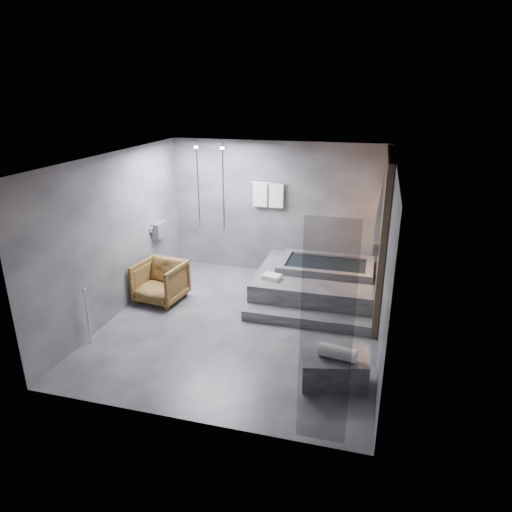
% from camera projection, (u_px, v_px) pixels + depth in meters
% --- Properties ---
extents(room, '(5.00, 5.04, 2.82)m').
position_uv_depth(room, '(269.00, 224.00, 7.33)').
color(room, '#323235').
rests_on(room, ground).
extents(tub_deck, '(2.20, 2.00, 0.50)m').
position_uv_depth(tub_deck, '(316.00, 284.00, 8.77)').
color(tub_deck, '#38383A').
rests_on(tub_deck, ground).
extents(tub_step, '(2.20, 0.36, 0.18)m').
position_uv_depth(tub_step, '(306.00, 319.00, 7.76)').
color(tub_step, '#38383A').
rests_on(tub_step, ground).
extents(concrete_bench, '(0.95, 0.66, 0.39)m').
position_uv_depth(concrete_bench, '(333.00, 371.00, 6.16)').
color(concrete_bench, '#323235').
rests_on(concrete_bench, ground).
extents(driftwood_chair, '(0.92, 0.94, 0.76)m').
position_uv_depth(driftwood_chair, '(160.00, 282.00, 8.53)').
color(driftwood_chair, '#402910').
rests_on(driftwood_chair, ground).
extents(rolled_towel, '(0.52, 0.26, 0.18)m').
position_uv_depth(rolled_towel, '(338.00, 353.00, 6.06)').
color(rolled_towel, white).
rests_on(rolled_towel, concrete_bench).
extents(deck_towel, '(0.36, 0.30, 0.09)m').
position_uv_depth(deck_towel, '(272.00, 277.00, 8.33)').
color(deck_towel, white).
rests_on(deck_towel, tub_deck).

